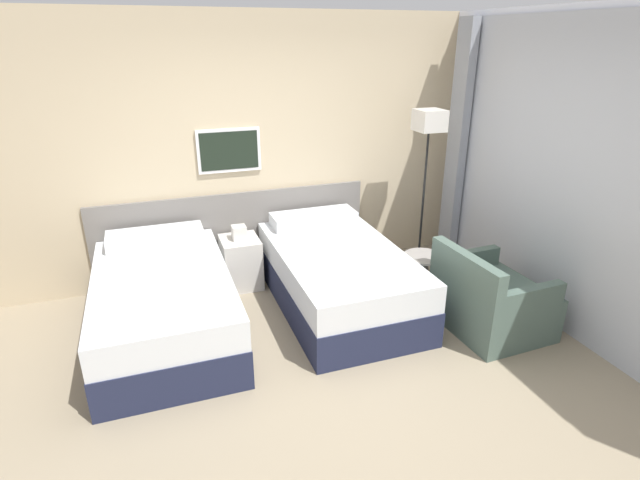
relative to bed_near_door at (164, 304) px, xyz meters
The scene contains 9 objects.
ground_plane 1.58m from the bed_near_door, 39.97° to the right, with size 16.00×16.00×0.00m, color gray.
wall_headboard 1.85m from the bed_near_door, 41.61° to the left, with size 10.00×0.10×2.70m.
wall_window 3.72m from the bed_near_door, 18.57° to the right, with size 0.21×4.50×2.70m.
bed_near_door is the anchor object (origin of this frame).
bed_near_window 1.62m from the bed_near_door, ahead, with size 1.13×1.96×0.71m.
nightstand 1.08m from the bed_near_door, 41.36° to the left, with size 0.39×0.43×0.67m.
floor_lamp 3.06m from the bed_near_door, ahead, with size 0.27×0.27×1.77m.
side_table 2.41m from the bed_near_door, ahead, with size 0.39×0.39×0.50m.
armchair 2.87m from the bed_near_door, 17.29° to the right, with size 0.81×0.92×0.77m.
Camera 1 is at (-1.18, -3.03, 2.45)m, focal length 28.00 mm.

